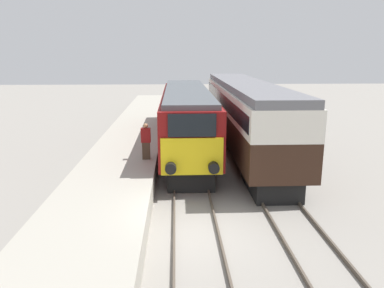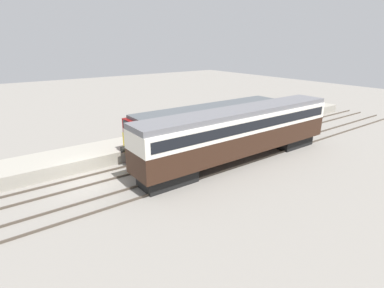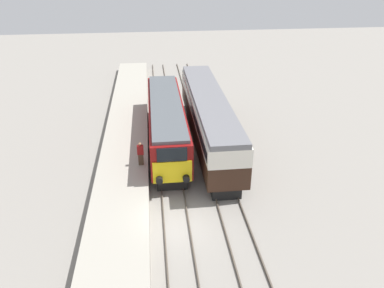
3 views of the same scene
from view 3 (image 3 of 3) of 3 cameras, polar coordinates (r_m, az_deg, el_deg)
The scene contains 7 objects.
ground_plane at distance 22.13m, azimuth -2.33°, elevation -12.48°, with size 120.00×120.00×0.00m, color gray.
platform_left at distance 28.59m, azimuth -10.19°, elevation -1.83°, with size 3.50×50.00×0.92m.
rails_near_track at distance 26.13m, azimuth -3.17°, elevation -5.39°, with size 1.51×60.00×0.14m.
rails_far_track at distance 26.49m, azimuth 4.21°, elevation -4.94°, with size 1.50×60.00×0.14m.
locomotive at distance 29.90m, azimuth -3.92°, elevation 3.44°, with size 2.70×14.77×3.76m.
passenger_carriage at distance 30.14m, azimuth 2.53°, elevation 4.46°, with size 2.75×17.21×4.14m.
person_on_platform at distance 26.00m, azimuth -7.84°, elevation -1.47°, with size 0.44×0.26×1.69m.
Camera 3 is at (-1.04, -17.02, 14.11)m, focal length 35.00 mm.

